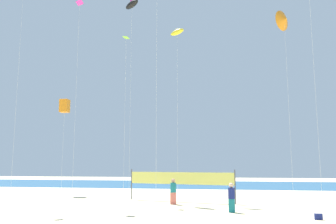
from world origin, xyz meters
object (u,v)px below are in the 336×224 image
kite_black_inflatable (132,5)px  kite_orange_delta (284,20)px  volleyball_net (180,179)px  beachgoer_navy_shirt (232,197)px  kite_yellow_inflatable (177,33)px  kite_lime_diamond (126,42)px  kite_orange_box (65,106)px  beach_handbag (318,217)px  beachgoer_teal_shirt (173,190)px  kite_magenta_diamond (79,9)px

kite_black_inflatable → kite_orange_delta: size_ratio=1.25×
volleyball_net → kite_orange_delta: kite_orange_delta is taller
beachgoer_navy_shirt → kite_yellow_inflatable: bearing=175.0°
kite_orange_delta → kite_black_inflatable: bearing=164.8°
beachgoer_navy_shirt → kite_lime_diamond: (-8.35, 5.75, 11.99)m
kite_lime_diamond → kite_yellow_inflatable: size_ratio=0.94×
kite_orange_box → kite_orange_delta: 21.61m
kite_yellow_inflatable → kite_orange_delta: (8.49, -2.30, -0.45)m
beachgoer_navy_shirt → volleyball_net: bearing=179.2°
beachgoer_navy_shirt → beach_handbag: beachgoer_navy_shirt is taller
beachgoer_teal_shirt → kite_orange_delta: kite_orange_delta is taller
kite_black_inflatable → kite_orange_delta: bearing=-15.2°
kite_orange_delta → kite_magenta_diamond: bearing=-175.2°
beachgoer_teal_shirt → kite_orange_delta: (8.28, 1.25, 12.56)m
kite_yellow_inflatable → kite_lime_diamond: bearing=-161.3°
kite_yellow_inflatable → beachgoer_navy_shirt: bearing=-59.2°
beachgoer_navy_shirt → beach_handbag: size_ratio=4.52×
beachgoer_teal_shirt → kite_lime_diamond: kite_lime_diamond is taller
kite_orange_delta → kite_yellow_inflatable: bearing=164.8°
kite_orange_delta → beachgoer_navy_shirt: bearing=-131.2°
volleyball_net → kite_yellow_inflatable: (-0.43, 1.69, 12.31)m
kite_yellow_inflatable → volleyball_net: bearing=-75.6°
beachgoer_navy_shirt → kite_orange_box: size_ratio=0.19×
kite_orange_box → kite_magenta_diamond: kite_magenta_diamond is taller
beachgoer_teal_shirt → kite_magenta_diamond: size_ratio=0.11×
beachgoer_navy_shirt → kite_lime_diamond: kite_lime_diamond is taller
beachgoer_teal_shirt → kite_magenta_diamond: (-7.58, -0.07, 14.13)m
beach_handbag → kite_lime_diamond: kite_lime_diamond is taller
beachgoer_navy_shirt → kite_yellow_inflatable: kite_yellow_inflatable is taller
volleyball_net → kite_orange_box: bearing=157.6°
beachgoer_teal_shirt → beachgoer_navy_shirt: size_ratio=1.05×
volleyball_net → kite_lime_diamond: (-4.53, 0.30, 11.26)m
volleyball_net → kite_black_inflatable: bearing=149.1°
kite_black_inflatable → beach_handbag: bearing=-38.6°
volleyball_net → kite_orange_delta: 14.36m
volleyball_net → kite_orange_box: size_ratio=0.91×
kite_orange_box → kite_magenta_diamond: bearing=-57.8°
beach_handbag → kite_orange_box: kite_orange_box is taller
kite_lime_diamond → kite_magenta_diamond: (-3.27, -2.24, 2.19)m
kite_yellow_inflatable → kite_orange_box: bearing=164.1°
kite_lime_diamond → kite_orange_delta: 12.64m
beachgoer_teal_shirt → kite_black_inflatable: 17.77m
kite_lime_diamond → kite_orange_delta: (12.59, -0.92, 0.61)m
beachgoer_teal_shirt → kite_orange_box: kite_orange_box is taller
kite_magenta_diamond → kite_orange_delta: kite_magenta_diamond is taller
beachgoer_teal_shirt → beachgoer_navy_shirt: (4.04, -3.58, -0.04)m
kite_magenta_diamond → volleyball_net: bearing=13.9°
kite_black_inflatable → kite_magenta_diamond: size_ratio=1.13×
kite_magenta_diamond → beachgoer_teal_shirt: bearing=0.5°
beachgoer_navy_shirt → kite_black_inflatable: (-8.68, 8.35, 16.52)m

